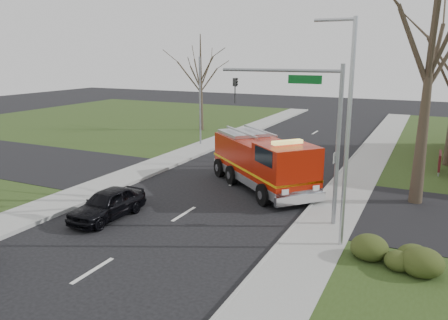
% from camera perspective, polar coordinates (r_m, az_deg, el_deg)
% --- Properties ---
extents(ground, '(120.00, 120.00, 0.00)m').
position_cam_1_polar(ground, '(20.29, -5.27, -7.06)').
color(ground, black).
rests_on(ground, ground).
extents(sidewalk_right, '(2.40, 80.00, 0.15)m').
position_cam_1_polar(sidewalk_right, '(18.07, 12.10, -9.73)').
color(sidewalk_right, gray).
rests_on(sidewalk_right, ground).
extents(sidewalk_left, '(2.40, 80.00, 0.15)m').
position_cam_1_polar(sidewalk_left, '(23.90, -18.17, -4.29)').
color(sidewalk_left, gray).
rests_on(sidewalk_left, ground).
extents(health_center_sign, '(0.12, 2.00, 1.40)m').
position_cam_1_polar(health_center_sign, '(29.40, 26.33, -0.13)').
color(health_center_sign, '#471013').
rests_on(health_center_sign, ground).
extents(hedge_corner, '(2.80, 2.00, 0.90)m').
position_cam_1_polar(hedge_corner, '(16.59, 20.91, -10.63)').
color(hedge_corner, '#2C3B15').
rests_on(hedge_corner, lawn_right).
extents(bare_tree_near, '(6.00, 6.00, 12.00)m').
position_cam_1_polar(bare_tree_near, '(22.22, 25.48, 13.03)').
color(bare_tree_near, '#3B3023').
rests_on(bare_tree_near, ground).
extents(bare_tree_left, '(4.50, 4.50, 9.00)m').
position_cam_1_polar(bare_tree_left, '(41.34, -3.06, 11.39)').
color(bare_tree_left, '#3B3023').
rests_on(bare_tree_left, ground).
extents(traffic_signal_mast, '(5.29, 0.18, 6.80)m').
position_cam_1_polar(traffic_signal_mast, '(18.48, 10.95, 5.80)').
color(traffic_signal_mast, gray).
rests_on(traffic_signal_mast, ground).
extents(streetlight_pole, '(1.48, 0.16, 8.40)m').
position_cam_1_polar(streetlight_pole, '(16.16, 15.70, 3.89)').
color(streetlight_pole, '#B7BABF').
rests_on(streetlight_pole, ground).
extents(utility_pole_far, '(0.14, 0.14, 7.00)m').
position_cam_1_polar(utility_pole_far, '(34.71, -3.15, 7.56)').
color(utility_pole_far, gray).
rests_on(utility_pole_far, ground).
extents(fire_engine, '(7.50, 7.06, 3.11)m').
position_cam_1_polar(fire_engine, '(23.74, 5.15, -0.43)').
color(fire_engine, '#A41907').
rests_on(fire_engine, ground).
extents(parked_car_maroon, '(1.77, 4.00, 1.34)m').
position_cam_1_polar(parked_car_maroon, '(20.19, -14.97, -5.56)').
color(parked_car_maroon, black).
rests_on(parked_car_maroon, ground).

